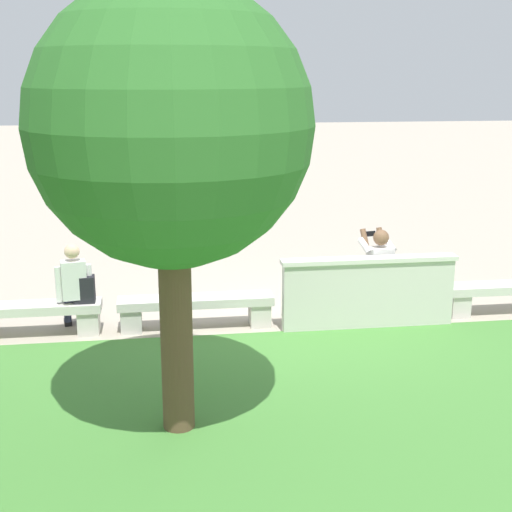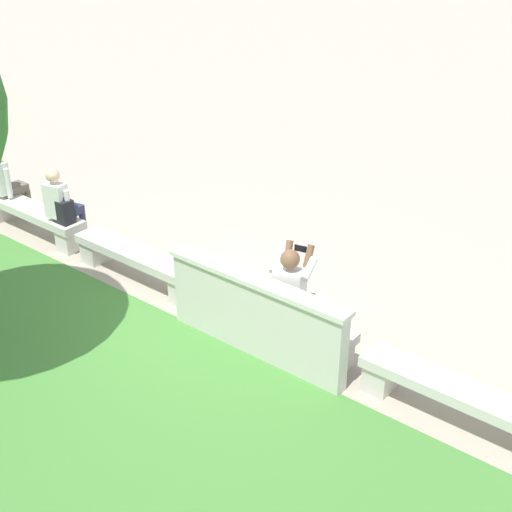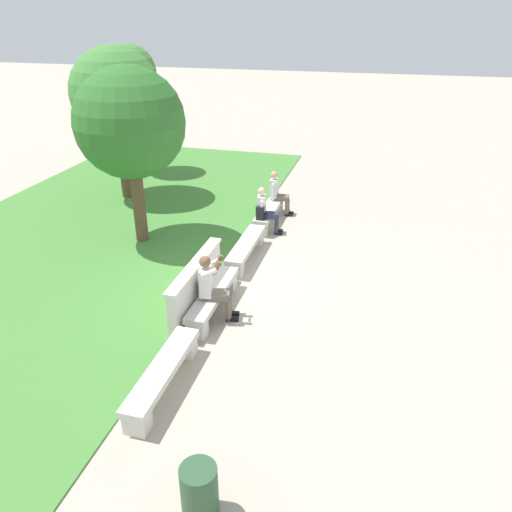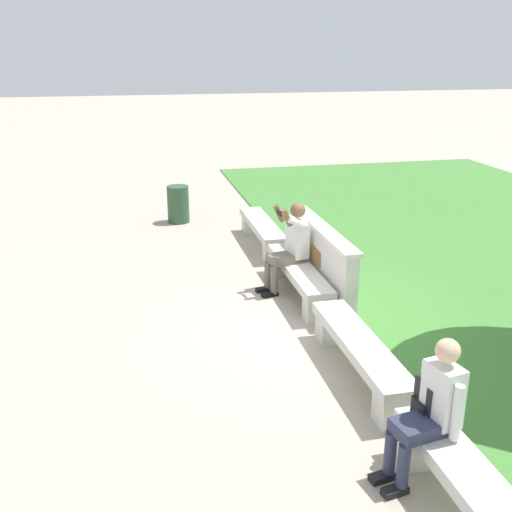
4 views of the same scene
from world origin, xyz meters
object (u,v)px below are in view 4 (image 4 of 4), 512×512
bench_main (262,230)px  bench_mid (360,352)px  bench_far (482,504)px  person_distant (431,407)px  bench_near (299,275)px  trash_bin (178,204)px  person_photographer (290,243)px  backpack (431,401)px

bench_main → bench_mid: same height
bench_far → person_distant: (-0.71, -0.06, 0.37)m
bench_main → bench_near: size_ratio=1.00×
bench_near → trash_bin: (-4.22, -1.32, 0.07)m
bench_near → person_photographer: (-0.22, -0.08, 0.43)m
bench_mid → backpack: bearing=0.7°
bench_main → bench_mid: bearing=0.0°
bench_far → person_distant: 0.80m
bench_mid → trash_bin: size_ratio=2.84×
bench_main → person_photographer: 2.16m
bench_mid → person_photographer: 2.59m
bench_near → bench_main: bearing=180.0°
bench_main → person_photographer: size_ratio=1.61×
bench_mid → person_photographer: size_ratio=1.61×
bench_mid → bench_far: bearing=0.0°
bench_main → person_distant: 6.31m
person_distant → bench_main: bearing=179.4°
bench_mid → person_photographer: bearing=-178.3°
bench_main → bench_mid: size_ratio=1.00×
person_distant → backpack: (-0.14, 0.08, -0.05)m
bench_near → trash_bin: size_ratio=2.84×
bench_mid → backpack: (1.49, 0.02, 0.32)m
bench_far → backpack: (-0.85, 0.02, 0.32)m
bench_far → trash_bin: bearing=-171.6°
person_distant → trash_bin: (-8.19, -1.26, -0.30)m
bench_far → person_photographer: person_photographer is taller
bench_far → backpack: 0.91m
person_distant → person_photographer: bearing=-179.9°
bench_far → bench_main: bearing=180.0°
bench_far → bench_mid: bearing=180.0°
person_photographer → bench_main: bearing=178.0°
bench_far → backpack: size_ratio=4.97×
bench_near → bench_mid: size_ratio=1.00×
trash_bin → bench_far: bearing=8.4°
person_distant → trash_bin: 8.29m
backpack → trash_bin: 8.16m
bench_main → bench_far: 7.01m
trash_bin → backpack: bearing=9.4°
bench_main → person_photographer: (2.12, -0.08, 0.43)m
bench_mid → trash_bin: 6.69m
bench_far → person_photographer: 4.91m
bench_main → trash_bin: trash_bin is taller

